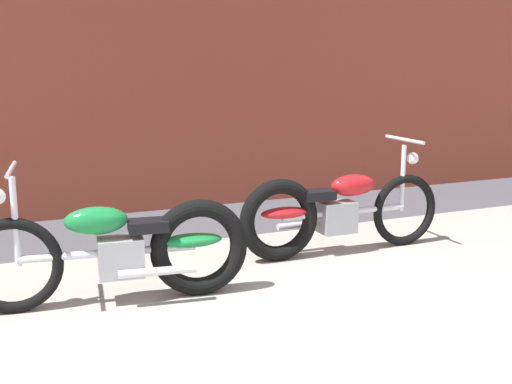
% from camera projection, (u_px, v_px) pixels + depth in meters
% --- Properties ---
extents(sidewalk_slab, '(36.00, 3.50, 0.01)m').
position_uv_depth(sidewalk_slab, '(259.00, 305.00, 4.57)').
color(sidewalk_slab, '#9E998E').
rests_on(sidewalk_slab, ground).
extents(motorcycle_green, '(2.00, 0.62, 1.03)m').
position_uv_depth(motorcycle_green, '(132.00, 249.00, 4.56)').
color(motorcycle_green, black).
rests_on(motorcycle_green, ground).
extents(motorcycle_red, '(2.01, 0.58, 1.03)m').
position_uv_depth(motorcycle_red, '(329.00, 211.00, 5.70)').
color(motorcycle_red, black).
rests_on(motorcycle_red, ground).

